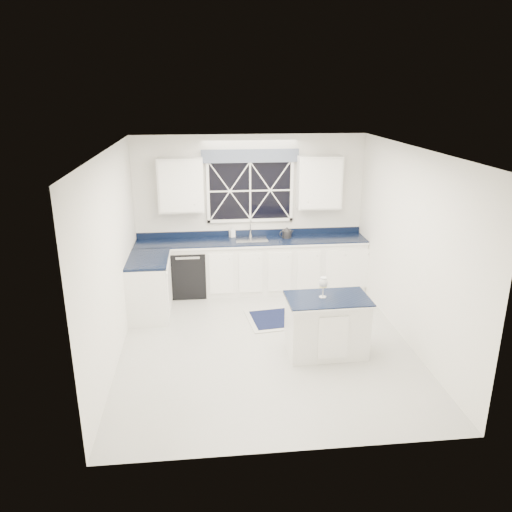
{
  "coord_description": "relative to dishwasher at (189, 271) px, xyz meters",
  "views": [
    {
      "loc": [
        -0.8,
        -6.27,
        3.42
      ],
      "look_at": [
        -0.09,
        0.4,
        1.17
      ],
      "focal_mm": 35.0,
      "sensor_mm": 36.0,
      "label": 1
    }
  ],
  "objects": [
    {
      "name": "rug",
      "position": [
        1.59,
        -1.2,
        -0.4
      ],
      "size": [
        1.43,
        0.98,
        0.02
      ],
      "rotation": [
        0.0,
        0.0,
        0.12
      ],
      "color": "#B1B2AD",
      "rests_on": "ground"
    },
    {
      "name": "upper_cabinets",
      "position": [
        1.1,
        0.13,
        1.49
      ],
      "size": [
        3.1,
        0.34,
        0.9
      ],
      "color": "white",
      "rests_on": "ground"
    },
    {
      "name": "wine_glass",
      "position": [
        1.82,
        -2.28,
        0.59
      ],
      "size": [
        0.12,
        0.12,
        0.28
      ],
      "color": "silver",
      "rests_on": "island"
    },
    {
      "name": "back_wall",
      "position": [
        1.1,
        0.3,
        0.94
      ],
      "size": [
        4.0,
        0.1,
        2.7
      ],
      "primitive_type": "cube",
      "color": "white",
      "rests_on": "ground"
    },
    {
      "name": "window",
      "position": [
        1.1,
        0.25,
        1.42
      ],
      "size": [
        1.65,
        0.09,
        1.26
      ],
      "color": "black",
      "rests_on": "ground"
    },
    {
      "name": "dishwasher",
      "position": [
        0.0,
        0.0,
        0.0
      ],
      "size": [
        0.6,
        0.58,
        0.82
      ],
      "primitive_type": "cube",
      "color": "black",
      "rests_on": "ground"
    },
    {
      "name": "kettle",
      "position": [
        1.72,
        0.08,
        0.62
      ],
      "size": [
        0.26,
        0.19,
        0.19
      ],
      "rotation": [
        0.0,
        0.0,
        0.23
      ],
      "color": "#2B2A2D",
      "rests_on": "countertop"
    },
    {
      "name": "faucet",
      "position": [
        1.1,
        0.19,
        0.69
      ],
      "size": [
        0.05,
        0.2,
        0.3
      ],
      "color": "#B5B5B8",
      "rests_on": "countertop"
    },
    {
      "name": "countertop",
      "position": [
        1.1,
        0.0,
        0.51
      ],
      "size": [
        3.98,
        0.64,
        0.04
      ],
      "primitive_type": "cube",
      "color": "black",
      "rests_on": "base_cabinets"
    },
    {
      "name": "soap_bottle",
      "position": [
        0.78,
        0.22,
        0.62
      ],
      "size": [
        0.11,
        0.11,
        0.19
      ],
      "primitive_type": "imported",
      "rotation": [
        0.0,
        0.0,
        0.42
      ],
      "color": "silver",
      "rests_on": "countertop"
    },
    {
      "name": "island",
      "position": [
        1.88,
        -2.31,
        -0.0
      ],
      "size": [
        1.1,
        0.68,
        0.81
      ],
      "rotation": [
        0.0,
        0.0,
        0.02
      ],
      "color": "white",
      "rests_on": "ground"
    },
    {
      "name": "base_cabinets",
      "position": [
        0.77,
        -0.17,
        0.04
      ],
      "size": [
        3.99,
        1.6,
        0.9
      ],
      "color": "white",
      "rests_on": "ground"
    },
    {
      "name": "ground",
      "position": [
        1.1,
        -1.95,
        -0.41
      ],
      "size": [
        4.5,
        4.5,
        0.0
      ],
      "primitive_type": "plane",
      "color": "#AAAAA5",
      "rests_on": "ground"
    }
  ]
}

